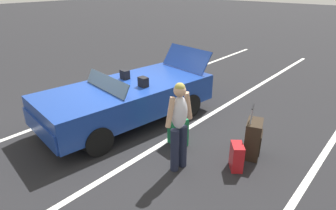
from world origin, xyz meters
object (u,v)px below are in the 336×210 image
at_px(suitcase_large_black, 253,139).
at_px(traveler_person, 179,123).
at_px(suitcase_medium_bright, 178,131).
at_px(suitcase_small_carryon, 237,157).
at_px(convertible_car, 121,100).

relative_size(suitcase_large_black, traveler_person, 0.63).
distance_m(suitcase_medium_bright, suitcase_small_carryon, 1.33).
height_order(convertible_car, traveler_person, traveler_person).
relative_size(convertible_car, suitcase_small_carryon, 8.80).
bearing_deg(suitcase_small_carryon, suitcase_medium_bright, 142.70).
xyz_separation_m(suitcase_small_carryon, traveler_person, (0.66, -0.81, 0.68)).
relative_size(convertible_car, traveler_person, 2.67).
distance_m(suitcase_medium_bright, traveler_person, 1.03).
xyz_separation_m(suitcase_medium_bright, suitcase_small_carryon, (-0.04, 1.33, -0.06)).
xyz_separation_m(convertible_car, traveler_person, (0.49, 2.14, 0.34)).
bearing_deg(convertible_car, suitcase_medium_bright, 102.21).
distance_m(suitcase_large_black, suitcase_medium_bright, 1.50).
bearing_deg(traveler_person, suitcase_small_carryon, -131.74).
height_order(convertible_car, suitcase_large_black, convertible_car).
bearing_deg(traveler_person, suitcase_medium_bright, -41.08).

